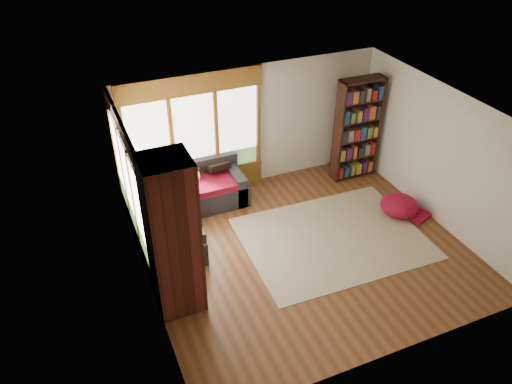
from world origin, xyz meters
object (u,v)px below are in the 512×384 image
object	(u,v)px
area_rug	(333,238)
pouf	(399,205)
bookshelf	(357,130)
dog_tan	(185,190)
sectional_sofa	(172,210)
dog_brindle	(160,210)
brick_chimney	(173,237)

from	to	relation	value
area_rug	pouf	bearing A→B (deg)	6.10
area_rug	bookshelf	size ratio (longest dim) A/B	1.45
bookshelf	dog_tan	world-z (taller)	bookshelf
sectional_sofa	area_rug	bearing A→B (deg)	-31.10
bookshelf	pouf	xyz separation A→B (m)	(0.06, -1.61, -0.91)
pouf	sectional_sofa	bearing A→B (deg)	160.70
area_rug	bookshelf	world-z (taller)	bookshelf
area_rug	pouf	world-z (taller)	pouf
dog_tan	dog_brindle	distance (m)	0.68
area_rug	dog_tan	bearing A→B (deg)	147.78
brick_chimney	pouf	bearing A→B (deg)	7.35
bookshelf	dog_tan	size ratio (longest dim) A/B	2.34
bookshelf	sectional_sofa	bearing A→B (deg)	-177.85
bookshelf	pouf	world-z (taller)	bookshelf
area_rug	pouf	distance (m)	1.59
area_rug	pouf	xyz separation A→B (m)	(1.57, 0.17, 0.20)
pouf	area_rug	bearing A→B (deg)	-173.90
sectional_sofa	area_rug	world-z (taller)	sectional_sofa
sectional_sofa	pouf	distance (m)	4.40
bookshelf	dog_brindle	size ratio (longest dim) A/B	2.67
sectional_sofa	dog_tan	bearing A→B (deg)	-29.86
dog_tan	dog_brindle	bearing A→B (deg)	177.88
brick_chimney	dog_brindle	xyz separation A→B (m)	(0.13, 1.52, -0.56)
sectional_sofa	bookshelf	bearing A→B (deg)	3.15
dog_brindle	dog_tan	bearing A→B (deg)	-89.02
area_rug	dog_brindle	world-z (taller)	dog_brindle
dog_tan	dog_brindle	size ratio (longest dim) A/B	1.14
brick_chimney	dog_tan	world-z (taller)	brick_chimney
pouf	dog_brindle	size ratio (longest dim) A/B	0.87
brick_chimney	bookshelf	world-z (taller)	brick_chimney
brick_chimney	sectional_sofa	xyz separation A→B (m)	(0.45, 2.05, -1.00)
sectional_sofa	area_rug	xyz separation A→B (m)	(2.59, -1.62, -0.30)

